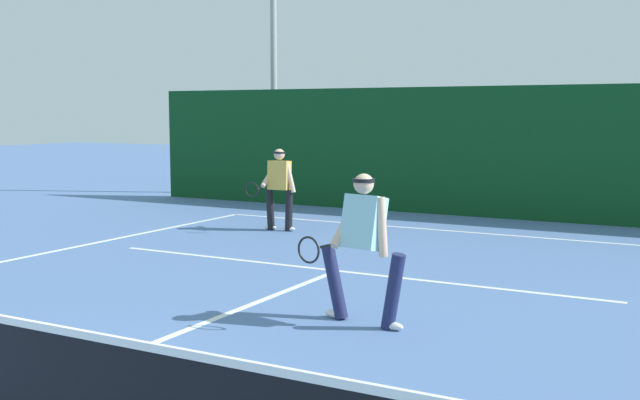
# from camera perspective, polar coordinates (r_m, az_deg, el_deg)

# --- Properties ---
(court_line_baseline_far) EXTENTS (9.81, 0.10, 0.01)m
(court_line_baseline_far) POSITION_cam_1_polar(r_m,az_deg,el_deg) (15.37, 8.93, -2.22)
(court_line_baseline_far) COLOR white
(court_line_baseline_far) RESTS_ON ground_plane
(court_line_service) EXTENTS (8.00, 0.10, 0.01)m
(court_line_service) POSITION_cam_1_polar(r_m,az_deg,el_deg) (11.33, 1.26, -5.27)
(court_line_service) COLOR white
(court_line_service) RESTS_ON ground_plane
(court_line_centre) EXTENTS (0.10, 6.40, 0.01)m
(court_line_centre) POSITION_cam_1_polar(r_m,az_deg,el_deg) (8.56, -9.31, -9.27)
(court_line_centre) COLOR white
(court_line_centre) RESTS_ON ground_plane
(player_near) EXTENTS (1.11, 0.87, 1.67)m
(player_near) POSITION_cam_1_polar(r_m,az_deg,el_deg) (8.38, 3.17, -3.11)
(player_near) COLOR #1E234C
(player_near) RESTS_ON ground_plane
(player_far) EXTENTS (0.75, 0.90, 1.61)m
(player_far) POSITION_cam_1_polar(r_m,az_deg,el_deg) (15.07, -3.07, 1.06)
(player_far) COLOR black
(player_far) RESTS_ON ground_plane
(back_fence_windscreen) EXTENTS (17.27, 0.12, 2.89)m
(back_fence_windscreen) POSITION_cam_1_polar(r_m,az_deg,el_deg) (17.39, 11.56, 3.52)
(back_fence_windscreen) COLOR #0E3F1C
(back_fence_windscreen) RESTS_ON ground_plane
(light_pole) EXTENTS (0.55, 0.44, 7.50)m
(light_pole) POSITION_cam_1_polar(r_m,az_deg,el_deg) (22.02, -3.48, 12.46)
(light_pole) COLOR #9EA39E
(light_pole) RESTS_ON ground_plane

